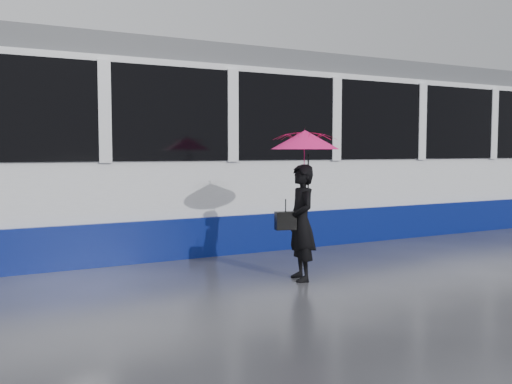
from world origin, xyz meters
TOP-DOWN VIEW (x-y plane):
  - ground at (0.00, 0.00)m, footprint 90.00×90.00m
  - rails at (0.00, 2.50)m, footprint 34.00×1.51m
  - tram at (3.35, 2.50)m, footprint 26.00×2.56m
  - woman at (0.83, -0.77)m, footprint 0.47×0.61m
  - umbrella at (0.88, -0.77)m, footprint 1.04×1.04m
  - handbag at (0.61, -0.75)m, footprint 0.28×0.17m

SIDE VIEW (x-z plane):
  - ground at x=0.00m, z-range 0.00..0.00m
  - rails at x=0.00m, z-range 0.00..0.02m
  - woman at x=0.83m, z-range 0.00..1.48m
  - handbag at x=0.61m, z-range 0.57..0.98m
  - umbrella at x=0.88m, z-range 1.12..2.12m
  - tram at x=3.35m, z-range -0.04..3.31m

